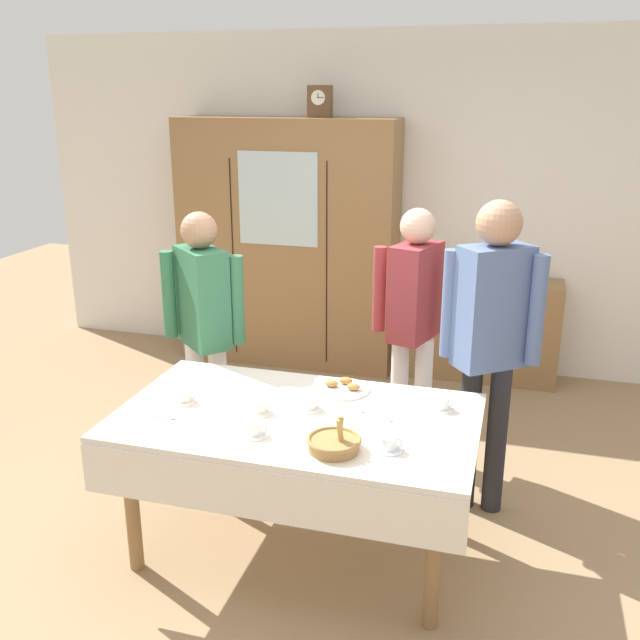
{
  "coord_description": "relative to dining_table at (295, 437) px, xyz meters",
  "views": [
    {
      "loc": [
        0.96,
        -3.13,
        2.24
      ],
      "look_at": [
        0.0,
        0.2,
        1.11
      ],
      "focal_mm": 39.74,
      "sensor_mm": 36.0,
      "label": 1
    }
  ],
  "objects": [
    {
      "name": "back_wall",
      "position": [
        0.0,
        2.88,
        0.69
      ],
      "size": [
        6.4,
        0.1,
        2.7
      ],
      "primitive_type": "cube",
      "color": "silver",
      "rests_on": "ground"
    },
    {
      "name": "tea_cup_far_left",
      "position": [
        0.49,
        -0.19,
        0.13
      ],
      "size": [
        0.13,
        0.13,
        0.06
      ],
      "color": "white",
      "rests_on": "dining_table"
    },
    {
      "name": "person_behind_table_left",
      "position": [
        -0.81,
        0.76,
        0.3
      ],
      "size": [
        0.52,
        0.39,
        1.58
      ],
      "color": "silver",
      "rests_on": "ground"
    },
    {
      "name": "person_behind_table_right",
      "position": [
        0.85,
        0.69,
        0.4
      ],
      "size": [
        0.52,
        0.38,
        1.73
      ],
      "color": "#232328",
      "rests_on": "ground"
    },
    {
      "name": "tea_cup_near_left",
      "position": [
        -0.18,
        0.0,
        0.13
      ],
      "size": [
        0.13,
        0.13,
        0.06
      ],
      "color": "white",
      "rests_on": "dining_table"
    },
    {
      "name": "bread_basket",
      "position": [
        0.26,
        -0.26,
        0.14
      ],
      "size": [
        0.24,
        0.24,
        0.16
      ],
      "color": "#9E7542",
      "rests_on": "dining_table"
    },
    {
      "name": "person_near_right_end",
      "position": [
        0.37,
        1.21,
        0.3
      ],
      "size": [
        0.52,
        0.4,
        1.59
      ],
      "color": "silver",
      "rests_on": "ground"
    },
    {
      "name": "tea_cup_front_edge",
      "position": [
        -0.58,
        0.01,
        0.13
      ],
      "size": [
        0.13,
        0.13,
        0.06
      ],
      "color": "white",
      "rests_on": "dining_table"
    },
    {
      "name": "spoon_far_left",
      "position": [
        0.42,
        0.08,
        0.11
      ],
      "size": [
        0.12,
        0.02,
        0.01
      ],
      "color": "silver",
      "rests_on": "dining_table"
    },
    {
      "name": "ground_plane",
      "position": [
        0.0,
        0.23,
        -0.66
      ],
      "size": [
        12.0,
        12.0,
        0.0
      ],
      "primitive_type": "plane",
      "color": "#997A56",
      "rests_on": "ground"
    },
    {
      "name": "book_stack",
      "position": [
        0.74,
        2.64,
        0.21
      ],
      "size": [
        0.16,
        0.23,
        0.08
      ],
      "color": "#3D754C",
      "rests_on": "bookshelf_low"
    },
    {
      "name": "spoon_center",
      "position": [
        -0.57,
        -0.18,
        0.11
      ],
      "size": [
        0.12,
        0.02,
        0.01
      ],
      "color": "silver",
      "rests_on": "dining_table"
    },
    {
      "name": "tea_cup_mid_left",
      "position": [
        0.66,
        0.28,
        0.13
      ],
      "size": [
        0.13,
        0.13,
        0.06
      ],
      "color": "white",
      "rests_on": "dining_table"
    },
    {
      "name": "tea_cup_far_right",
      "position": [
        -0.11,
        -0.22,
        0.13
      ],
      "size": [
        0.13,
        0.13,
        0.06
      ],
      "color": "white",
      "rests_on": "dining_table"
    },
    {
      "name": "mantel_clock",
      "position": [
        -0.62,
        2.59,
        1.5
      ],
      "size": [
        0.18,
        0.11,
        0.24
      ],
      "color": "brown",
      "rests_on": "wall_cabinet"
    },
    {
      "name": "spoon_front_edge",
      "position": [
        0.27,
        0.15,
        0.11
      ],
      "size": [
        0.12,
        0.02,
        0.01
      ],
      "color": "silver",
      "rests_on": "dining_table"
    },
    {
      "name": "tea_cup_near_right",
      "position": [
        0.04,
        0.11,
        0.13
      ],
      "size": [
        0.13,
        0.13,
        0.06
      ],
      "color": "white",
      "rests_on": "dining_table"
    },
    {
      "name": "dining_table",
      "position": [
        0.0,
        0.0,
        0.0
      ],
      "size": [
        1.72,
        1.0,
        0.76
      ],
      "color": "olive",
      "rests_on": "ground"
    },
    {
      "name": "wall_cabinet",
      "position": [
        -0.9,
        2.59,
        0.36
      ],
      "size": [
        1.81,
        0.46,
        2.04
      ],
      "color": "olive",
      "rests_on": "ground"
    },
    {
      "name": "bookshelf_low",
      "position": [
        0.74,
        2.64,
        -0.25
      ],
      "size": [
        1.16,
        0.35,
        0.83
      ],
      "color": "olive",
      "rests_on": "ground"
    },
    {
      "name": "pastry_plate",
      "position": [
        0.14,
        0.38,
        0.11
      ],
      "size": [
        0.28,
        0.28,
        0.05
      ],
      "color": "white",
      "rests_on": "dining_table"
    }
  ]
}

